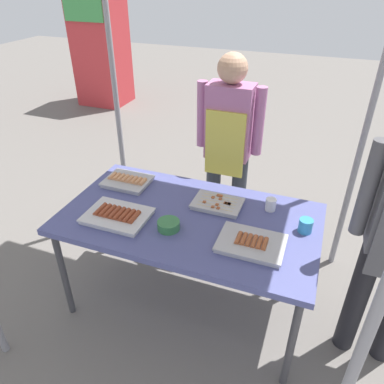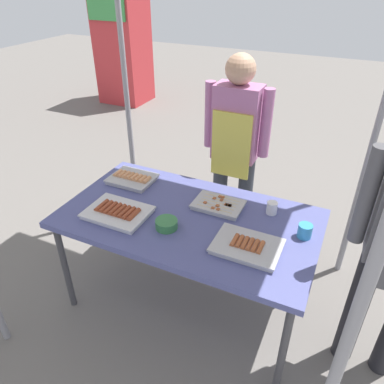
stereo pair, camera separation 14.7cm
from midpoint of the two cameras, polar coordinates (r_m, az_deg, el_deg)
ground_plane at (r=2.81m, az=1.10°, el=-16.30°), size 18.00×18.00×0.00m
stall_table at (r=2.34m, az=1.28°, el=-4.84°), size 1.60×0.90×0.75m
tray_grilled_sausages at (r=2.09m, az=10.56°, el=-8.31°), size 0.37×0.27×0.05m
tray_meat_skewers at (r=2.39m, az=5.87°, el=-2.04°), size 0.32×0.22×0.04m
tray_pork_links at (r=2.34m, az=-9.70°, el=-3.14°), size 0.39×0.29×0.05m
tray_spring_rolls at (r=2.69m, az=-7.73°, el=2.05°), size 0.32×0.26×0.05m
condiment_bowl at (r=2.20m, az=-2.07°, el=-5.02°), size 0.13×0.13×0.05m
drink_cup_near_edge at (r=2.38m, az=14.02°, el=-2.46°), size 0.07×0.07×0.08m
drink_cup_by_wok at (r=2.24m, az=18.91°, el=-5.77°), size 0.08×0.08×0.08m
vendor_woman at (r=2.87m, az=8.23°, el=7.78°), size 0.52×0.23×1.59m
neighbor_stall_left at (r=6.70m, az=-10.05°, el=21.69°), size 0.75×0.71×1.91m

